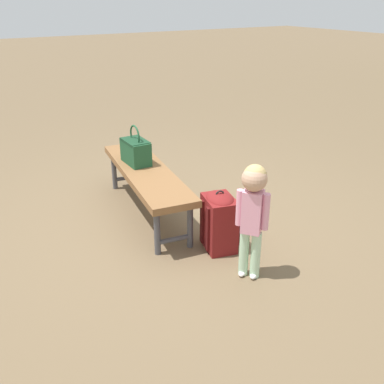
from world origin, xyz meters
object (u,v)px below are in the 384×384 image
at_px(child_standing, 253,205).
at_px(backpack_large, 219,220).
at_px(park_bench, 146,175).
at_px(handbag, 136,150).

relative_size(child_standing, backpack_large, 1.70).
bearing_deg(backpack_large, park_bench, -164.96).
height_order(child_standing, backpack_large, child_standing).
xyz_separation_m(handbag, backpack_large, (1.04, 0.23, -0.32)).
xyz_separation_m(park_bench, child_standing, (1.28, 0.19, 0.18)).
height_order(park_bench, child_standing, child_standing).
xyz_separation_m(child_standing, backpack_large, (-0.44, 0.03, -0.32)).
distance_m(handbag, backpack_large, 1.11).
relative_size(handbag, backpack_large, 0.72).
distance_m(park_bench, backpack_large, 0.89).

